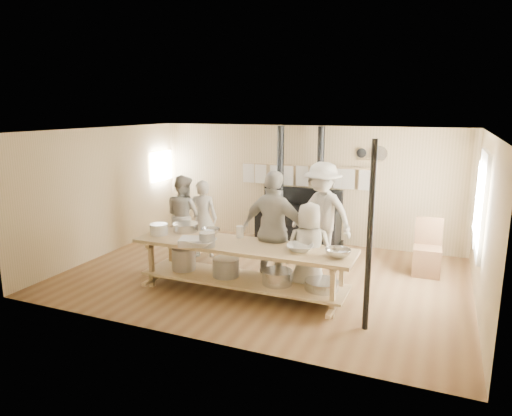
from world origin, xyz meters
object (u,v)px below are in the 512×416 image
at_px(cook_by_window, 322,214).
at_px(roasting_pan, 196,242).
at_px(cook_right, 274,231).
at_px(chair, 427,258).
at_px(stove, 298,221).
at_px(prep_table, 242,264).
at_px(cook_center, 309,250).
at_px(cook_left, 184,216).
at_px(cook_far_left, 203,219).

relative_size(cook_by_window, roasting_pan, 3.95).
distance_m(cook_right, roasting_pan, 1.29).
bearing_deg(chair, stove, 159.62).
height_order(stove, roasting_pan, stove).
relative_size(prep_table, cook_center, 2.34).
height_order(stove, cook_left, stove).
distance_m(cook_left, cook_right, 2.52).
relative_size(cook_by_window, chair, 1.93).
height_order(prep_table, cook_left, cook_left).
relative_size(cook_left, roasting_pan, 3.31).
bearing_deg(cook_by_window, cook_left, -150.47).
distance_m(cook_center, chair, 2.51).
height_order(cook_right, roasting_pan, cook_right).
height_order(stove, cook_right, stove).
bearing_deg(cook_by_window, roasting_pan, -104.61).
height_order(cook_center, cook_right, cook_right).
height_order(stove, prep_table, stove).
bearing_deg(roasting_pan, stove, 78.97).
distance_m(stove, roasting_pan, 3.43).
bearing_deg(cook_by_window, prep_table, -94.47).
bearing_deg(cook_by_window, chair, 22.06).
relative_size(prep_table, chair, 3.50).
distance_m(cook_left, cook_by_window, 2.78).
distance_m(cook_by_window, chair, 2.06).
bearing_deg(cook_right, cook_far_left, -20.79).
relative_size(cook_left, chair, 1.62).
bearing_deg(cook_right, cook_by_window, -96.61).
relative_size(cook_far_left, roasting_pan, 3.14).
relative_size(cook_far_left, cook_left, 0.95).
distance_m(cook_center, roasting_pan, 1.80).
relative_size(prep_table, roasting_pan, 7.16).
height_order(stove, chair, stove).
bearing_deg(cook_left, cook_by_window, -146.72).
relative_size(cook_center, cook_by_window, 0.77).
bearing_deg(prep_table, cook_far_left, 136.02).
xyz_separation_m(cook_left, cook_right, (2.32, -0.98, 0.17)).
bearing_deg(cook_right, chair, -136.03).
xyz_separation_m(cook_left, cook_center, (2.93, -1.06, -0.06)).
relative_size(stove, prep_table, 0.72).
xyz_separation_m(stove, prep_table, (-0.00, -3.02, -0.00)).
xyz_separation_m(cook_left, chair, (4.65, 0.72, -0.53)).
xyz_separation_m(stove, cook_by_window, (0.80, -1.05, 0.47)).
bearing_deg(cook_center, stove, -82.65).
height_order(cook_by_window, roasting_pan, cook_by_window).
distance_m(prep_table, cook_center, 1.10).
bearing_deg(cook_center, roasting_pan, 8.61).
height_order(cook_center, chair, cook_center).
bearing_deg(stove, chair, -18.35).
bearing_deg(cook_right, stove, -73.40).
xyz_separation_m(cook_by_window, roasting_pan, (-1.45, -2.29, -0.09)).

